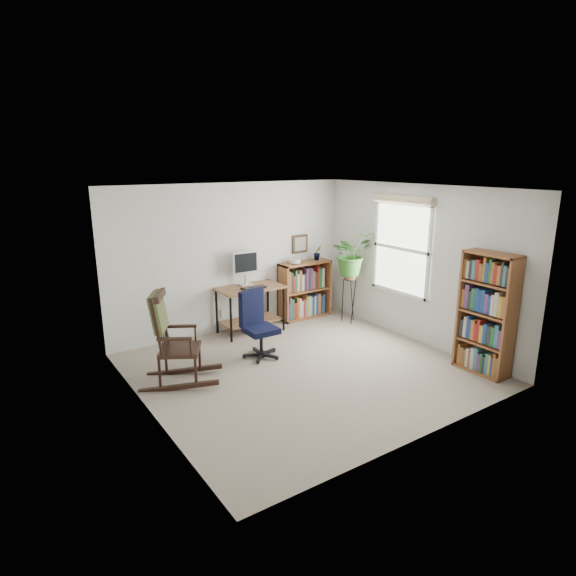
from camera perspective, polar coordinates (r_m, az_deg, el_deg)
floor at (r=6.59m, az=1.97°, el=-9.61°), size 4.20×4.00×0.00m
ceiling at (r=6.00m, az=2.18°, el=11.72°), size 4.20×4.00×0.00m
wall_back at (r=7.85m, az=-6.56°, el=3.55°), size 4.20×0.00×2.40m
wall_front at (r=4.79m, az=16.33°, el=-4.40°), size 4.20×0.00×2.40m
wall_left at (r=5.28m, az=-16.73°, el=-2.63°), size 0.00×4.00×2.40m
wall_right at (r=7.59m, az=15.03°, el=2.73°), size 0.00×4.00×2.40m
window at (r=7.71m, az=13.26°, el=4.56°), size 0.12×1.20×1.50m
desk at (r=7.86m, az=-4.47°, el=-2.55°), size 1.06×0.58×0.76m
monitor at (r=7.81m, az=-5.08°, el=2.33°), size 0.46×0.16×0.56m
keyboard at (r=7.65m, az=-4.09°, el=0.02°), size 0.40×0.15×0.02m
office_chair at (r=6.81m, az=-3.22°, el=-4.37°), size 0.63×0.63×0.98m
rocking_chair at (r=6.17m, az=-12.75°, el=-5.69°), size 1.21×1.07×1.21m
low_bookshelf at (r=8.54m, az=2.01°, el=-0.22°), size 0.96×0.32×1.01m
tall_bookshelf at (r=6.75m, az=22.46°, el=-2.85°), size 0.30×0.71×1.61m
plant_stand at (r=8.36m, az=7.29°, el=-1.06°), size 0.27×0.27×0.90m
spider_plant at (r=8.12m, az=7.55°, el=6.53°), size 1.69×1.88×1.47m
potted_plant_small at (r=8.58m, az=3.52°, el=3.67°), size 0.13×0.24×0.11m
framed_picture at (r=8.48m, az=1.46°, el=5.25°), size 0.32×0.04×0.32m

